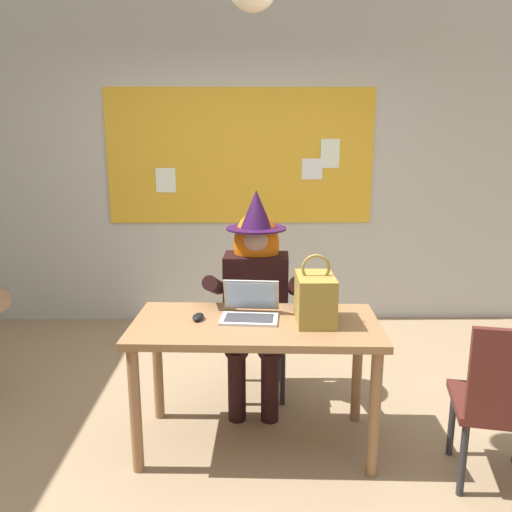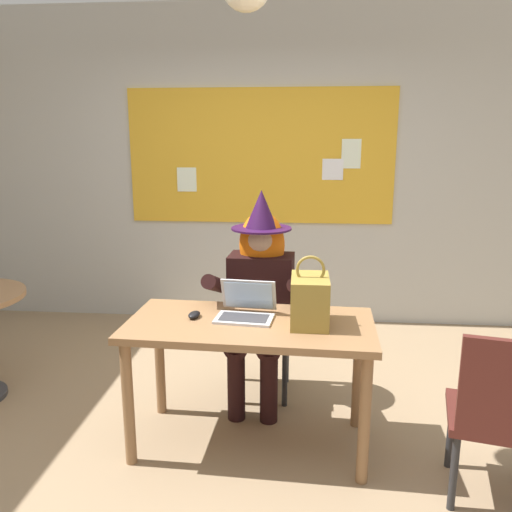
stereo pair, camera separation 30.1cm
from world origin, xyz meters
The scene contains 9 objects.
ground_plane centered at (0.00, 0.00, 0.00)m, with size 24.00×24.00×0.00m, color #937A5B.
wall_back_bulletin centered at (0.00, 2.13, 1.45)m, with size 5.55×2.30×2.87m.
desk_main centered at (0.11, 0.02, 0.64)m, with size 1.37×0.71×0.74m.
chair_at_desk centered at (0.12, 0.71, 0.50)m, with size 0.42×0.42×0.90m.
person_costumed centered at (0.12, 0.59, 0.78)m, with size 0.62×0.67×1.39m.
laptop centered at (0.08, 0.10, 0.78)m, with size 0.34×0.30×0.20m.
computer_mouse centered at (-0.20, 0.06, 0.75)m, with size 0.06×0.10×0.03m, color black.
handbag centered at (0.43, 0.03, 0.87)m, with size 0.20×0.30×0.38m.
chair_extra_corner centered at (1.30, -0.38, 0.49)m, with size 0.50×0.50×0.88m.
Camera 1 is at (0.08, -2.60, 1.72)m, focal length 35.87 mm.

